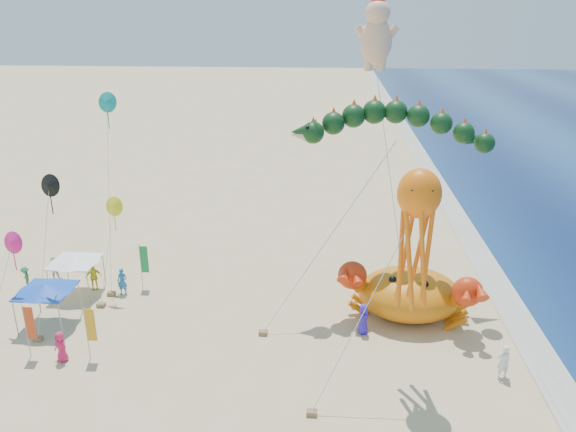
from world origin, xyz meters
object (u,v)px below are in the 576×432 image
object	(u,v)px
octopus_kite	(416,228)
canopy_white	(75,259)
crab_inflatable	(409,293)
canopy_blue	(45,288)
cherub_kite	(377,33)
dragon_kite	(394,132)

from	to	relation	value
octopus_kite	canopy_white	xyz separation A→B (m)	(-20.53, 7.56, -5.73)
canopy_white	crab_inflatable	bearing A→B (deg)	-3.87
octopus_kite	canopy_blue	distance (m)	21.57
cherub_kite	canopy_blue	distance (m)	25.81
canopy_blue	canopy_white	distance (m)	4.03
canopy_blue	cherub_kite	bearing A→B (deg)	28.07
crab_inflatable	dragon_kite	distance (m)	9.73
crab_inflatable	canopy_white	distance (m)	21.54
crab_inflatable	cherub_kite	world-z (taller)	cherub_kite
crab_inflatable	octopus_kite	size ratio (longest dim) A/B	0.76
dragon_kite	cherub_kite	xyz separation A→B (m)	(-0.91, 5.37, 5.31)
dragon_kite	canopy_blue	size ratio (longest dim) A/B	4.24
cherub_kite	canopy_white	size ratio (longest dim) A/B	5.88
cherub_kite	canopy_white	world-z (taller)	cherub_kite
crab_inflatable	canopy_blue	world-z (taller)	crab_inflatable
canopy_white	cherub_kite	bearing A→B (deg)	17.90
canopy_blue	dragon_kite	bearing A→B (deg)	13.62
dragon_kite	cherub_kite	distance (m)	7.61
cherub_kite	canopy_white	xyz separation A→B (m)	(-19.25, -6.22, -13.84)
octopus_kite	canopy_white	distance (m)	22.62
cherub_kite	crab_inflatable	bearing A→B (deg)	-73.86
crab_inflatable	octopus_kite	bearing A→B (deg)	-98.76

